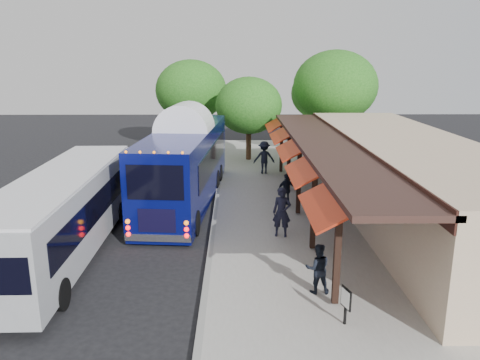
% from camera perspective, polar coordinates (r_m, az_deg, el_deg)
% --- Properties ---
extents(ground, '(90.00, 90.00, 0.00)m').
position_cam_1_polar(ground, '(17.40, -3.79, -8.95)').
color(ground, black).
rests_on(ground, ground).
extents(sidewalk, '(10.00, 40.00, 0.15)m').
position_cam_1_polar(sidewalk, '(21.46, 10.29, -4.33)').
color(sidewalk, '#9E9B93').
rests_on(sidewalk, ground).
extents(curb, '(0.20, 40.00, 0.16)m').
position_cam_1_polar(curb, '(21.10, -3.07, -4.44)').
color(curb, gray).
rests_on(curb, ground).
extents(station_shelter, '(8.15, 20.00, 3.60)m').
position_cam_1_polar(station_shelter, '(21.87, 19.23, 0.28)').
color(station_shelter, tan).
rests_on(station_shelter, ground).
extents(coach_bus, '(3.56, 12.33, 3.90)m').
position_cam_1_polar(coach_bus, '(23.10, -6.61, 2.35)').
color(coach_bus, '#070B52').
rests_on(coach_bus, ground).
extents(city_bus, '(2.64, 11.28, 3.02)m').
position_cam_1_polar(city_bus, '(17.87, -20.66, -3.53)').
color(city_bus, gray).
rests_on(city_bus, ground).
extents(ped_a, '(0.78, 0.58, 1.96)m').
position_cam_1_polar(ped_a, '(18.35, 5.12, -3.93)').
color(ped_a, black).
rests_on(ped_a, sidewalk).
extents(ped_b, '(0.75, 0.58, 1.54)m').
position_cam_1_polar(ped_b, '(14.25, 9.45, -10.58)').
color(ped_b, black).
rests_on(ped_b, sidewalk).
extents(ped_c, '(0.96, 0.58, 1.53)m').
position_cam_1_polar(ped_c, '(22.30, 5.68, -1.18)').
color(ped_c, black).
rests_on(ped_c, sidewalk).
extents(ped_d, '(1.31, 0.79, 1.98)m').
position_cam_1_polar(ped_d, '(28.45, 2.96, 2.76)').
color(ped_d, black).
rests_on(ped_d, sidewalk).
extents(sign_board, '(0.18, 0.46, 1.03)m').
position_cam_1_polar(sign_board, '(12.83, 12.79, -14.08)').
color(sign_board, black).
rests_on(sign_board, sidewalk).
extents(tree_left, '(4.54, 4.54, 5.82)m').
position_cam_1_polar(tree_left, '(32.17, 1.08, 9.06)').
color(tree_left, '#382314').
rests_on(tree_left, ground).
extents(tree_mid, '(5.03, 5.03, 6.44)m').
position_cam_1_polar(tree_mid, '(38.61, 10.02, 10.37)').
color(tree_mid, '#382314').
rests_on(tree_mid, ground).
extents(tree_right, '(5.94, 5.94, 7.60)m').
position_cam_1_polar(tree_right, '(34.23, 11.51, 11.11)').
color(tree_right, '#382314').
rests_on(tree_right, ground).
extents(tree_far, '(5.42, 5.42, 6.94)m').
position_cam_1_polar(tree_far, '(36.54, -5.98, 10.82)').
color(tree_far, '#382314').
rests_on(tree_far, ground).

